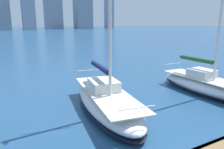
# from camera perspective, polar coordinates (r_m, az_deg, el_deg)

# --- Properties ---
(sailboat_forest) EXTENTS (2.39, 7.50, 13.04)m
(sailboat_forest) POSITION_cam_1_polar(r_m,az_deg,el_deg) (16.55, 23.24, -2.15)
(sailboat_forest) COLOR white
(sailboat_forest) RESTS_ON ground
(sailboat_navy) EXTENTS (3.74, 8.46, 9.26)m
(sailboat_navy) POSITION_cam_1_polar(r_m,az_deg,el_deg) (12.21, -1.49, -6.59)
(sailboat_navy) COLOR white
(sailboat_navy) RESTS_ON ground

